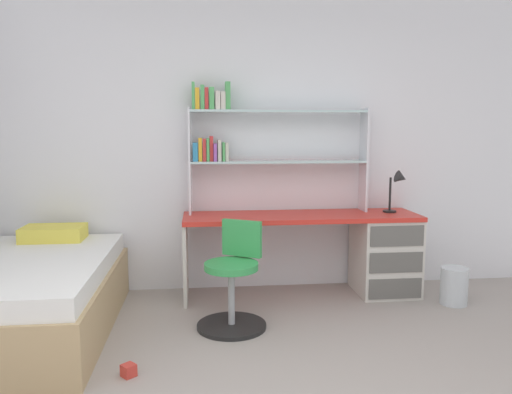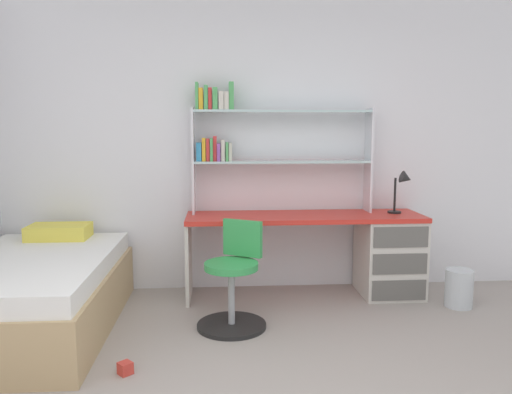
% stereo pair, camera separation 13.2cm
% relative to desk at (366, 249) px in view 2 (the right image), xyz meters
% --- Properties ---
extents(room_shell, '(5.74, 6.22, 2.76)m').
position_rel_desk_xyz_m(room_shell, '(-2.14, -1.04, 0.97)').
color(room_shell, silver).
rests_on(room_shell, ground_plane).
extents(desk, '(2.07, 0.56, 0.73)m').
position_rel_desk_xyz_m(desk, '(0.00, 0.00, 0.00)').
color(desk, red).
rests_on(desk, ground_plane).
extents(bookshelf_hutch, '(1.60, 0.22, 1.15)m').
position_rel_desk_xyz_m(bookshelf_hutch, '(-0.99, 0.16, 1.01)').
color(bookshelf_hutch, silver).
rests_on(bookshelf_hutch, desk).
extents(desk_lamp, '(0.20, 0.17, 0.38)m').
position_rel_desk_xyz_m(desk_lamp, '(0.32, 0.00, 0.57)').
color(desk_lamp, black).
rests_on(desk_lamp, desk).
extents(swivel_chair, '(0.52, 0.52, 0.79)m').
position_rel_desk_xyz_m(swivel_chair, '(-1.20, -0.66, -0.10)').
color(swivel_chair, black).
rests_on(swivel_chair, ground_plane).
extents(bed_platform, '(1.14, 1.84, 0.67)m').
position_rel_desk_xyz_m(bed_platform, '(-2.68, -0.63, -0.14)').
color(bed_platform, tan).
rests_on(bed_platform, ground_plane).
extents(waste_bin, '(0.23, 0.23, 0.32)m').
position_rel_desk_xyz_m(waste_bin, '(0.69, -0.38, -0.26)').
color(waste_bin, silver).
rests_on(waste_bin, ground_plane).
extents(toy_block_red_1, '(0.11, 0.11, 0.07)m').
position_rel_desk_xyz_m(toy_block_red_1, '(-1.88, -1.37, -0.38)').
color(toy_block_red_1, red).
rests_on(toy_block_red_1, ground_plane).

